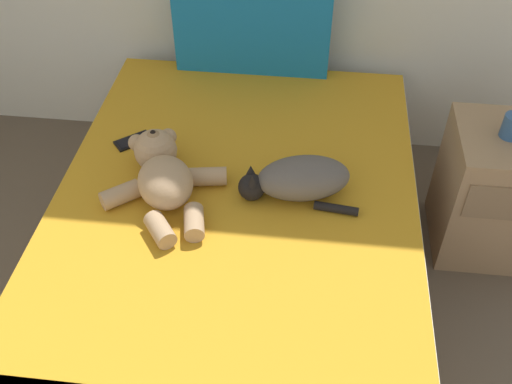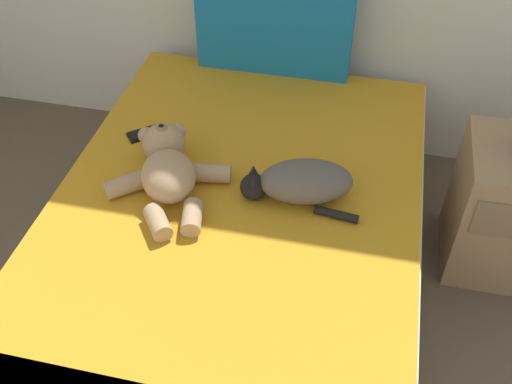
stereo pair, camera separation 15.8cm
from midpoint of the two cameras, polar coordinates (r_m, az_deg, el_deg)
name	(u,v)px [view 2 (the right image)]	position (r m, az deg, el deg)	size (l,w,h in m)	color
bed	(233,256)	(2.31, -0.24, -6.28)	(1.39, 2.08, 0.49)	#9E7A56
patterned_cushion	(274,20)	(2.77, 3.46, 16.15)	(0.71, 0.10, 0.51)	#1972AD
cat	(301,182)	(2.15, 6.43, 0.86)	(0.44, 0.26, 0.15)	#59514C
teddy_bear	(167,168)	(2.20, -6.53, 2.26)	(0.45, 0.55, 0.18)	tan
cell_phone	(146,133)	(2.49, -8.81, 5.56)	(0.16, 0.15, 0.01)	black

